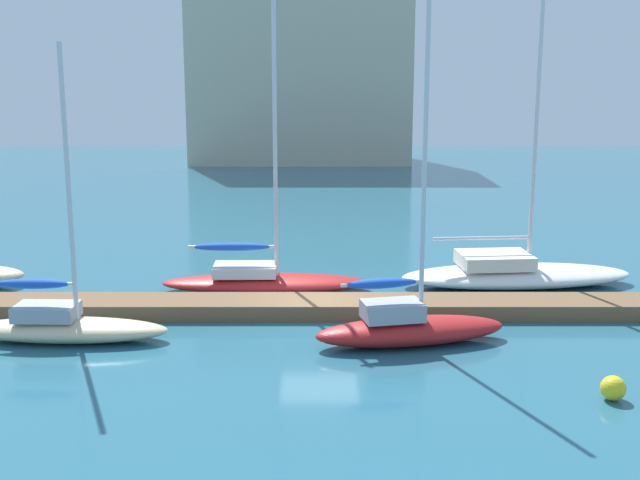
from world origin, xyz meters
TOP-DOWN VIEW (x-y plane):
  - ground_plane at (0.00, 0.00)m, footprint 120.00×120.00m
  - dock_pier at (0.00, 0.00)m, footprint 31.37×1.71m
  - sailboat_1 at (-7.29, -2.53)m, footprint 5.81×1.71m
  - sailboat_2 at (-1.99, 2.78)m, footprint 7.34×2.03m
  - sailboat_3 at (2.50, -2.82)m, footprint 5.71×2.63m
  - sailboat_4 at (7.01, 3.50)m, footprint 8.57×3.42m
  - mooring_buoy_yellow at (6.89, -6.77)m, footprint 0.59×0.59m
  - harbor_building_distant at (-1.65, 44.92)m, footprint 18.35×8.52m

SIDE VIEW (x-z plane):
  - ground_plane at x=0.00m, z-range 0.00..0.00m
  - dock_pier at x=0.00m, z-range 0.00..0.50m
  - mooring_buoy_yellow at x=6.89m, z-range 0.00..0.59m
  - sailboat_2 at x=-1.99m, z-range -4.67..5.66m
  - sailboat_1 at x=-7.29m, z-range -3.66..4.69m
  - sailboat_4 at x=7.01m, z-range -6.04..7.12m
  - sailboat_3 at x=2.50m, z-range -4.16..5.34m
  - harbor_building_distant at x=-1.65m, z-range 0.00..16.84m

